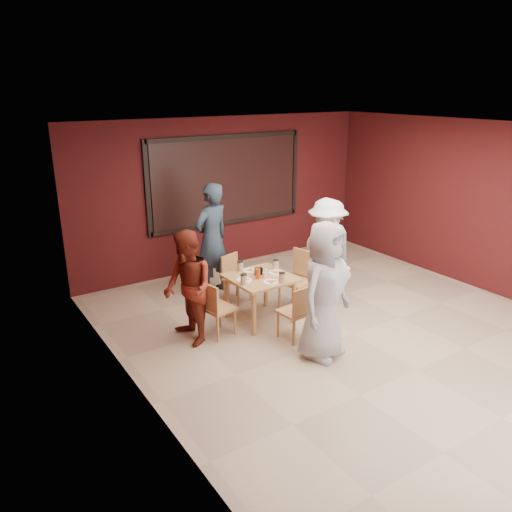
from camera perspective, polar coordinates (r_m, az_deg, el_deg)
floor at (r=7.23m, az=11.00°, el=-8.74°), size 7.00×7.00×0.00m
window_blinds at (r=9.33m, az=-3.27°, el=8.62°), size 3.00×0.02×1.50m
dining_table at (r=7.26m, az=0.49°, el=-2.93°), size 0.89×0.89×0.84m
chair_front at (r=6.78m, az=4.83°, el=-6.13°), size 0.42×0.42×0.80m
chair_back at (r=8.00m, az=-2.51°, el=-2.21°), size 0.46×0.46×0.77m
chair_left at (r=6.88m, az=-4.73°, el=-5.71°), size 0.46×0.46×0.80m
chair_right at (r=7.77m, az=4.96°, el=-2.30°), size 0.53×0.53×0.91m
diner_front at (r=6.27m, az=7.84°, el=-3.98°), size 1.01×0.82×1.79m
diner_back at (r=8.20m, az=-5.07°, el=1.93°), size 0.77×0.61×1.86m
diner_left at (r=6.65m, az=-7.77°, el=-3.68°), size 0.62×0.78×1.56m
diner_right at (r=7.98m, az=8.06°, el=0.63°), size 0.67×1.11×1.67m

